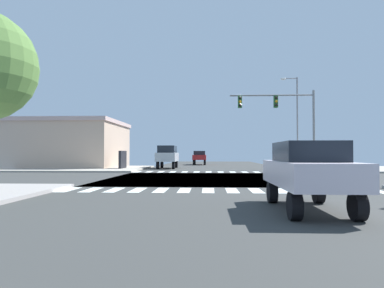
% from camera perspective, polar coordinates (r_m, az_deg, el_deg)
% --- Properties ---
extents(ground, '(90.00, 90.00, 0.05)m').
position_cam_1_polar(ground, '(22.26, 4.61, -5.60)').
color(ground, '#373837').
extents(sidewalk_corner_ne, '(12.00, 12.00, 0.14)m').
position_cam_1_polar(sidewalk_corner_ne, '(36.87, 24.64, -3.69)').
color(sidewalk_corner_ne, '#A09B91').
rests_on(sidewalk_corner_ne, ground).
extents(sidewalk_corner_nw, '(12.00, 12.00, 0.14)m').
position_cam_1_polar(sidewalk_corner_nw, '(36.36, -17.04, -3.80)').
color(sidewalk_corner_nw, '#A8A194').
rests_on(sidewalk_corner_nw, ground).
extents(crosswalk_near, '(13.50, 2.00, 0.01)m').
position_cam_1_polar(crosswalk_near, '(14.98, 4.57, -7.49)').
color(crosswalk_near, white).
rests_on(crosswalk_near, ground).
extents(crosswalk_far, '(13.50, 2.00, 0.01)m').
position_cam_1_polar(crosswalk_far, '(29.53, 3.66, -4.53)').
color(crosswalk_far, white).
rests_on(crosswalk_far, ground).
extents(traffic_signal_mast, '(7.09, 0.55, 6.86)m').
position_cam_1_polar(traffic_signal_mast, '(30.69, 14.24, 5.12)').
color(traffic_signal_mast, gray).
rests_on(traffic_signal_mast, ground).
extents(street_lamp, '(1.78, 0.32, 9.36)m').
position_cam_1_polar(street_lamp, '(37.74, 16.34, 4.54)').
color(street_lamp, gray).
rests_on(street_lamp, ground).
extents(bank_building, '(13.56, 10.81, 5.05)m').
position_cam_1_polar(bank_building, '(40.70, -19.83, -0.06)').
color(bank_building, tan).
rests_on(bank_building, ground).
extents(suv_farside_1, '(1.96, 4.60, 2.34)m').
position_cam_1_polar(suv_farside_1, '(36.54, -3.99, -1.77)').
color(suv_farside_1, black).
rests_on(suv_farside_1, ground).
extents(sedan_queued_2, '(1.80, 4.30, 1.88)m').
position_cam_1_polar(sedan_queued_2, '(10.20, 18.25, -3.95)').
color(sedan_queued_2, black).
rests_on(sedan_queued_2, ground).
extents(sedan_leading_3, '(1.80, 4.30, 1.88)m').
position_cam_1_polar(sedan_leading_3, '(48.25, 1.22, -2.04)').
color(sedan_leading_3, black).
rests_on(sedan_leading_3, ground).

